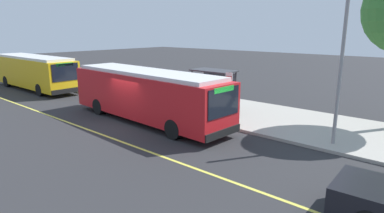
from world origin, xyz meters
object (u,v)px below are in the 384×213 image
at_px(transit_bus_second, 34,71).
at_px(waiting_bench, 217,100).
at_px(route_sign_post, 229,90).
at_px(transit_bus_main, 147,94).

height_order(transit_bus_second, waiting_bench, transit_bus_second).
bearing_deg(waiting_bench, route_sign_post, -43.24).
relative_size(transit_bus_main, route_sign_post, 4.06).
xyz_separation_m(transit_bus_main, route_sign_post, (3.97, 2.46, 0.34)).
bearing_deg(waiting_bench, transit_bus_main, -104.00).
relative_size(waiting_bench, route_sign_post, 0.57).
relative_size(transit_bus_main, transit_bus_second, 1.02).
distance_m(transit_bus_main, route_sign_post, 4.69).
bearing_deg(transit_bus_second, transit_bus_main, -1.08).
xyz_separation_m(transit_bus_second, route_sign_post, (19.31, 2.18, 0.34)).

